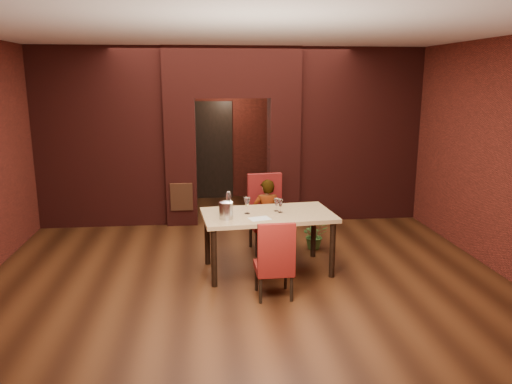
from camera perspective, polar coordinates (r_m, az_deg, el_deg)
floor at (r=7.65m, az=-1.69°, el=-7.37°), size 8.00×8.00×0.00m
ceiling at (r=7.20m, az=-1.86°, el=17.29°), size 7.00×8.00×0.04m
wall_back at (r=11.22m, az=-3.32°, el=7.50°), size 7.00×0.04×3.20m
wall_front at (r=3.37m, az=3.40°, el=-5.19°), size 7.00×0.04×3.20m
wall_right at (r=8.28m, az=23.24°, el=4.58°), size 0.04×8.00×3.20m
pillar_left at (r=9.29m, az=-8.55°, el=3.46°), size 0.55×0.55×2.30m
pillar_right at (r=9.40m, az=3.12°, el=3.69°), size 0.55×0.55×2.30m
lintel at (r=9.17m, az=-2.79°, el=13.51°), size 2.45×0.55×0.90m
wing_wall_left at (r=9.40m, az=-17.33°, el=5.90°), size 2.28×0.35×3.20m
wing_wall_right at (r=9.66m, az=11.51°, el=6.40°), size 2.28×0.35×3.20m
vent_panel at (r=9.12m, az=-8.50°, el=-0.56°), size 0.40×0.03×0.50m
rear_door at (r=11.21m, az=-5.32°, el=4.63°), size 0.90×0.08×2.10m
rear_door_frame at (r=11.17m, az=-5.32°, el=4.60°), size 1.02×0.04×2.22m
dining_table at (r=6.98m, az=1.34°, el=-5.73°), size 1.87×1.16×0.83m
chair_far at (r=7.72m, az=1.37°, el=-2.53°), size 0.60×0.60×1.19m
chair_near at (r=6.16m, az=2.04°, el=-7.57°), size 0.46×0.46×0.99m
person_seated at (r=7.65m, az=1.24°, el=-2.80°), size 0.44×0.30×1.16m
wine_glass_a at (r=6.81m, az=-1.02°, el=-1.57°), size 0.09×0.09×0.22m
wine_glass_b at (r=6.95m, az=2.35°, el=-1.47°), size 0.07×0.07×0.18m
wine_glass_c at (r=6.88m, az=2.80°, el=-1.59°), size 0.08×0.08×0.19m
tasting_sheet at (r=6.59m, az=0.41°, el=-3.07°), size 0.32×0.27×0.00m
wine_bucket at (r=6.57m, az=-3.44°, el=-2.12°), size 0.19×0.19×0.23m
water_bottle at (r=6.85m, az=-3.14°, el=-1.17°), size 0.07×0.07×0.30m
potted_plant at (r=7.97m, az=6.75°, el=-4.90°), size 0.42×0.36×0.45m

